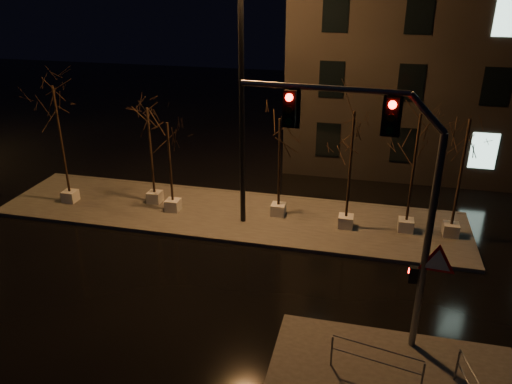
# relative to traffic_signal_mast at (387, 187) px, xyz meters

# --- Properties ---
(ground) EXTENTS (90.00, 90.00, 0.00)m
(ground) POSITION_rel_traffic_signal_mast_xyz_m (-6.80, 1.45, -5.23)
(ground) COLOR black
(ground) RESTS_ON ground
(median) EXTENTS (22.00, 5.00, 0.15)m
(median) POSITION_rel_traffic_signal_mast_xyz_m (-6.80, 7.45, -5.16)
(median) COLOR #403F39
(median) RESTS_ON ground
(tree_0) EXTENTS (1.80, 1.80, 5.93)m
(tree_0) POSITION_rel_traffic_signal_mast_xyz_m (-14.81, 6.88, -0.58)
(tree_0) COLOR silver
(tree_0) RESTS_ON median
(tree_1) EXTENTS (1.80, 1.80, 4.90)m
(tree_1) POSITION_rel_traffic_signal_mast_xyz_m (-10.67, 7.76, -1.36)
(tree_1) COLOR silver
(tree_1) RESTS_ON median
(tree_2) EXTENTS (1.80, 1.80, 4.45)m
(tree_2) POSITION_rel_traffic_signal_mast_xyz_m (-9.44, 7.08, -1.70)
(tree_2) COLOR silver
(tree_2) RESTS_ON median
(tree_3) EXTENTS (1.80, 1.80, 4.77)m
(tree_3) POSITION_rel_traffic_signal_mast_xyz_m (-4.45, 7.77, -1.46)
(tree_3) COLOR silver
(tree_3) RESTS_ON median
(tree_4) EXTENTS (1.80, 1.80, 5.45)m
(tree_4) POSITION_rel_traffic_signal_mast_xyz_m (-1.28, 7.26, -0.95)
(tree_4) COLOR silver
(tree_4) RESTS_ON median
(tree_5) EXTENTS (1.80, 1.80, 5.43)m
(tree_5) POSITION_rel_traffic_signal_mast_xyz_m (1.32, 7.51, -0.96)
(tree_5) COLOR silver
(tree_5) RESTS_ON median
(tree_6) EXTENTS (1.80, 1.80, 5.32)m
(tree_6) POSITION_rel_traffic_signal_mast_xyz_m (3.20, 7.54, -1.04)
(tree_6) COLOR silver
(tree_6) RESTS_ON median
(traffic_signal_mast) EXTENTS (6.32, 0.63, 7.73)m
(traffic_signal_mast) POSITION_rel_traffic_signal_mast_xyz_m (0.00, 0.00, 0.00)
(traffic_signal_mast) COLOR slate
(traffic_signal_mast) RESTS_ON sidewalk_corner
(streetlight_main) EXTENTS (2.86, 0.75, 11.42)m
(streetlight_main) POSITION_rel_traffic_signal_mast_xyz_m (-5.90, 6.80, 1.51)
(streetlight_main) COLOR black
(streetlight_main) RESTS_ON median
(guard_rail_a) EXTENTS (2.51, 0.56, 1.11)m
(guard_rail_a) POSITION_rel_traffic_signal_mast_xyz_m (0.15, -1.80, -4.36)
(guard_rail_a) COLOR slate
(guard_rail_a) RESTS_ON sidewalk_corner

